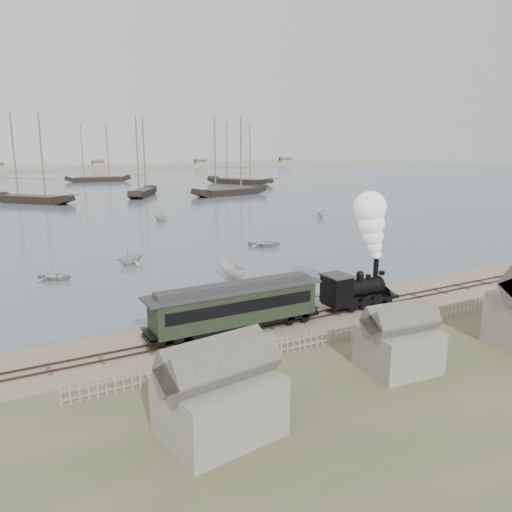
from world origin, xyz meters
TOP-DOWN VIEW (x-y plane):
  - ground at (0.00, 0.00)m, footprint 600.00×600.00m
  - harbor_water at (0.00, 170.00)m, footprint 600.00×336.00m
  - rail_track at (0.00, -2.00)m, footprint 120.00×1.80m
  - picket_fence_west at (-6.50, -7.00)m, footprint 19.00×0.10m
  - picket_fence_east at (12.50, -7.50)m, footprint 15.00×0.10m
  - shed_left at (-10.00, -13.00)m, footprint 5.00×4.00m
  - shed_mid at (2.00, -12.00)m, footprint 4.00×3.50m
  - far_spit at (0.00, 250.00)m, footprint 500.00×20.00m
  - locomotive at (8.51, -2.00)m, footprint 7.25×2.71m
  - passenger_coach at (-3.63, -2.00)m, footprint 12.90×2.49m
  - beached_dinghy at (0.22, 0.31)m, footprint 2.67×3.55m
  - rowboat_0 at (-12.83, 18.88)m, footprint 3.97×4.14m
  - rowboat_1 at (-4.70, 21.67)m, footprint 3.60×3.90m
  - rowboat_2 at (2.34, 10.64)m, footprint 4.02×1.69m
  - rowboat_3 at (13.21, 23.05)m, footprint 5.00×5.29m
  - rowboat_4 at (26.61, 17.43)m, footprint 3.58×3.53m
  - rowboat_5 at (35.61, 41.48)m, footprint 3.82×2.76m
  - rowboat_7 at (8.50, 51.03)m, footprint 4.37×4.12m
  - schooner_2 at (-7.85, 90.87)m, footprint 16.71×17.50m
  - schooner_3 at (18.34, 94.24)m, footprint 12.22×16.91m
  - schooner_4 at (38.95, 85.70)m, footprint 22.08×8.88m
  - schooner_5 at (58.40, 118.04)m, footprint 16.18×23.68m
  - schooner_8 at (19.29, 152.13)m, footprint 22.80×7.38m

SIDE VIEW (x-z plane):
  - ground at x=0.00m, z-range 0.00..0.00m
  - picket_fence_west at x=-6.50m, z-range -0.60..0.60m
  - picket_fence_east at x=12.50m, z-range -0.60..0.60m
  - shed_left at x=-10.00m, z-range -2.05..2.05m
  - shed_mid at x=2.00m, z-range -1.80..1.80m
  - far_spit at x=0.00m, z-range -0.90..0.90m
  - harbor_water at x=0.00m, z-range 0.00..0.06m
  - rail_track at x=0.00m, z-range -0.04..0.12m
  - beached_dinghy at x=0.22m, z-range 0.00..0.70m
  - rowboat_0 at x=-12.83m, z-range 0.06..0.76m
  - rowboat_3 at x=13.21m, z-range 0.06..0.95m
  - rowboat_5 at x=35.61m, z-range 0.06..1.44m
  - rowboat_4 at x=26.61m, z-range 0.06..1.49m
  - rowboat_2 at x=2.34m, z-range 0.06..1.59m
  - rowboat_1 at x=-4.70m, z-range 0.06..1.76m
  - rowboat_7 at x=8.50m, z-range 0.06..1.88m
  - passenger_coach at x=-3.63m, z-range 0.43..3.56m
  - locomotive at x=8.51m, z-range -0.34..8.69m
  - schooner_2 at x=-7.85m, z-range 0.06..20.06m
  - schooner_3 at x=18.34m, z-range 0.06..20.06m
  - schooner_4 at x=38.95m, z-range 0.06..20.06m
  - schooner_5 at x=58.40m, z-range 0.06..20.06m
  - schooner_8 at x=19.29m, z-range 0.06..20.06m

